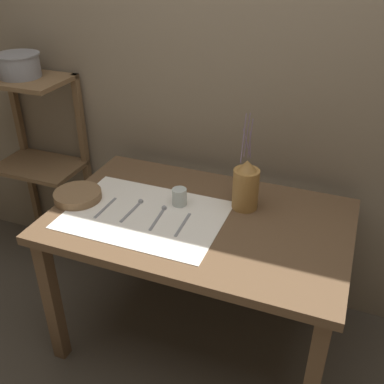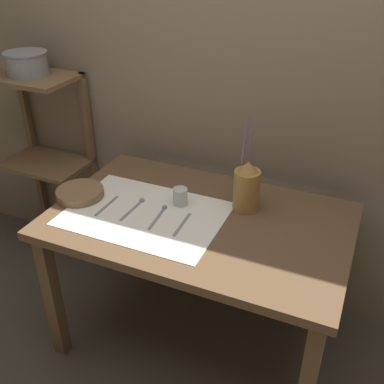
{
  "view_description": "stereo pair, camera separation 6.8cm",
  "coord_description": "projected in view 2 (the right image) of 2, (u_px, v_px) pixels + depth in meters",
  "views": [
    {
      "loc": [
        0.57,
        -1.53,
        1.83
      ],
      "look_at": [
        -0.03,
        0.0,
        0.86
      ],
      "focal_mm": 42.0,
      "sensor_mm": 36.0,
      "label": 1
    },
    {
      "loc": [
        0.63,
        -1.51,
        1.83
      ],
      "look_at": [
        -0.03,
        0.0,
        0.86
      ],
      "focal_mm": 42.0,
      "sensor_mm": 36.0,
      "label": 2
    }
  ],
  "objects": [
    {
      "name": "wooden_shelf_unit",
      "position": [
        46.0,
        135.0,
        2.59
      ],
      "size": [
        0.48,
        0.32,
        1.16
      ],
      "color": "brown",
      "rests_on": "ground_plane"
    },
    {
      "name": "fork_inner",
      "position": [
        107.0,
        206.0,
        2.03
      ],
      "size": [
        0.01,
        0.18,
        0.0
      ],
      "color": "gray",
      "rests_on": "wooden_table"
    },
    {
      "name": "spoon_outer",
      "position": [
        138.0,
        204.0,
        2.04
      ],
      "size": [
        0.02,
        0.19,
        0.02
      ],
      "color": "gray",
      "rests_on": "wooden_table"
    },
    {
      "name": "linen_cloth",
      "position": [
        145.0,
        214.0,
        1.98
      ],
      "size": [
        0.69,
        0.49,
        0.0
      ],
      "color": "white",
      "rests_on": "wooden_table"
    },
    {
      "name": "stone_wall_back",
      "position": [
        242.0,
        82.0,
        2.14
      ],
      "size": [
        7.0,
        0.06,
        2.4
      ],
      "color": "#7A6B56",
      "rests_on": "ground_plane"
    },
    {
      "name": "wooden_table",
      "position": [
        199.0,
        234.0,
        2.01
      ],
      "size": [
        1.3,
        0.82,
        0.74
      ],
      "color": "brown",
      "rests_on": "ground_plane"
    },
    {
      "name": "spoon_inner",
      "position": [
        162.0,
        211.0,
        1.99
      ],
      "size": [
        0.03,
        0.19,
        0.02
      ],
      "color": "gray",
      "rests_on": "wooden_table"
    },
    {
      "name": "wooden_bowl",
      "position": [
        80.0,
        193.0,
        2.1
      ],
      "size": [
        0.22,
        0.22,
        0.04
      ],
      "color": "brown",
      "rests_on": "wooden_table"
    },
    {
      "name": "knife_center",
      "position": [
        182.0,
        224.0,
        1.9
      ],
      "size": [
        0.02,
        0.18,
        0.0
      ],
      "color": "gray",
      "rests_on": "wooden_table"
    },
    {
      "name": "ground_plane",
      "position": [
        198.0,
        336.0,
        2.34
      ],
      "size": [
        12.0,
        12.0,
        0.0
      ],
      "primitive_type": "plane",
      "color": "#473F35"
    },
    {
      "name": "metal_pot_large",
      "position": [
        27.0,
        63.0,
        2.34
      ],
      "size": [
        0.22,
        0.22,
        0.12
      ],
      "color": "gray",
      "rests_on": "wooden_shelf_unit"
    },
    {
      "name": "glass_tumbler_near",
      "position": [
        180.0,
        197.0,
        2.03
      ],
      "size": [
        0.07,
        0.07,
        0.08
      ],
      "color": "#B7C1BC",
      "rests_on": "wooden_table"
    },
    {
      "name": "pitcher_with_flowers",
      "position": [
        247.0,
        187.0,
        1.97
      ],
      "size": [
        0.12,
        0.12,
        0.45
      ],
      "color": "olive",
      "rests_on": "wooden_table"
    }
  ]
}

